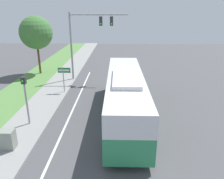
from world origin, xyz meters
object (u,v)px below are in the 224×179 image
at_px(bus, 125,93).
at_px(signal_gantry, 87,33).
at_px(pedestrian_signal, 25,93).
at_px(street_sign, 64,75).
at_px(utility_cabinet, 7,139).

relative_size(bus, signal_gantry, 1.70).
relative_size(pedestrian_signal, street_sign, 1.37).
bearing_deg(street_sign, bus, -40.64).
bearing_deg(bus, street_sign, 139.36).
distance_m(bus, street_sign, 7.13).
height_order(pedestrian_signal, street_sign, pedestrian_signal).
bearing_deg(pedestrian_signal, bus, 13.14).
relative_size(signal_gantry, pedestrian_signal, 2.12).
height_order(signal_gantry, pedestrian_signal, signal_gantry).
bearing_deg(utility_cabinet, bus, 33.27).
bearing_deg(street_sign, utility_cabinet, -96.89).
xyz_separation_m(signal_gantry, street_sign, (-1.69, -4.10, -3.31)).
relative_size(bus, street_sign, 4.93).
height_order(signal_gantry, utility_cabinet, signal_gantry).
bearing_deg(pedestrian_signal, signal_gantry, 75.32).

